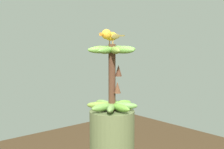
# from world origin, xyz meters

# --- Properties ---
(banana_bunch) EXTENTS (0.27, 0.27, 0.36)m
(banana_bunch) POSITION_xyz_m (-0.00, 0.00, 1.56)
(banana_bunch) COLOR #4C2D1E
(banana_bunch) RESTS_ON banana_tree
(perched_bird) EXTENTS (0.19, 0.07, 0.08)m
(perched_bird) POSITION_xyz_m (0.01, -0.00, 1.78)
(perched_bird) COLOR #C68933
(perched_bird) RESTS_ON banana_bunch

